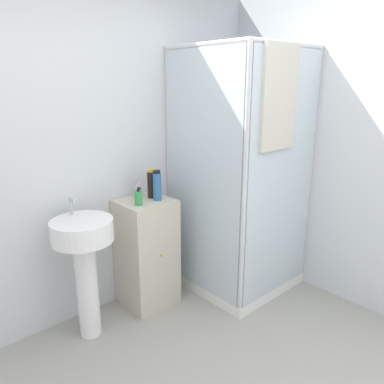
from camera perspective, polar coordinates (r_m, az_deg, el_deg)
The scene contains 8 objects.
wall_back at distance 2.85m, azimuth -16.88°, elevation 5.05°, with size 6.40×0.06×2.50m, color silver.
shower_enclosure at distance 3.28m, azimuth 7.24°, elevation -5.05°, with size 0.89×0.92×2.06m.
vanity_cabinet at distance 3.11m, azimuth -6.92°, elevation -9.12°, with size 0.41×0.40×0.89m.
sink at distance 2.72m, azimuth -16.10°, elevation -9.02°, with size 0.42×0.42×1.02m.
soap_dispenser at distance 2.82m, azimuth -8.16°, elevation -0.89°, with size 0.06×0.06×0.14m.
shampoo_bottle_tall_black at distance 2.98m, azimuth -6.21°, elevation 1.27°, with size 0.06×0.06×0.23m.
shampoo_bottle_blue at distance 2.91m, azimuth -5.33°, elevation 0.96°, with size 0.06×0.06×0.24m.
lotion_bottle_white at distance 2.99m, azimuth -8.29°, elevation 0.02°, with size 0.05×0.05×0.13m.
Camera 1 is at (-1.18, -0.85, 1.77)m, focal length 35.00 mm.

